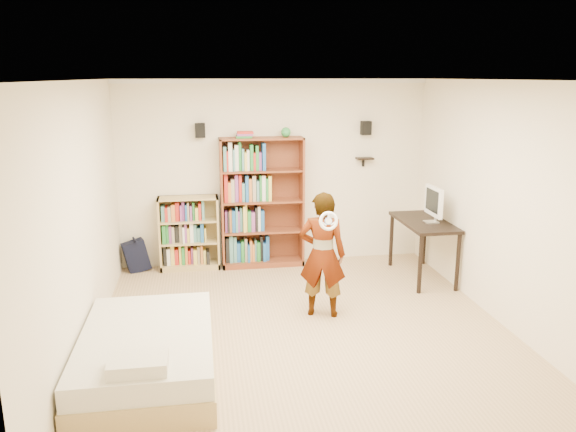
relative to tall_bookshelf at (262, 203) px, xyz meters
The scene contains 14 objects.
ground 2.52m from the tall_bookshelf, 85.17° to the right, with size 4.50×5.00×0.01m, color tan.
room_shell 2.47m from the tall_bookshelf, 85.17° to the right, with size 4.52×5.02×2.71m.
crown_molding 2.90m from the tall_bookshelf, 85.17° to the right, with size 4.50×5.00×0.06m.
speaker_left 1.36m from the tall_bookshelf, behind, with size 0.14×0.12×0.20m, color black.
speaker_right 1.87m from the tall_bookshelf, ahead, with size 0.14×0.12×0.20m, color black.
wall_shelf 1.66m from the tall_bookshelf, ahead, with size 0.25×0.16×0.03m, color black.
tall_bookshelf is the anchor object (origin of this frame).
low_bookshelf 1.14m from the tall_bookshelf, behind, with size 0.85×0.32×1.07m, color tan, non-canonical shape.
computer_desk 2.36m from the tall_bookshelf, 22.43° to the right, with size 0.60×1.20×0.82m, color black, non-canonical shape.
imac 2.40m from the tall_bookshelf, 24.28° to the right, with size 0.10×0.49×0.49m, color white, non-canonical shape.
daybed 3.39m from the tall_bookshelf, 115.42° to the right, with size 1.22×1.87×0.55m, color silver, non-canonical shape.
person 1.96m from the tall_bookshelf, 75.74° to the right, with size 0.54×0.35×1.48m, color black.
wii_wheel 2.23m from the tall_bookshelf, 77.50° to the right, with size 0.21×0.21×0.04m, color white.
navy_bag 1.96m from the tall_bookshelf, behind, with size 0.35×0.23×0.47m, color black, non-canonical shape.
Camera 1 is at (-1.08, -5.58, 2.74)m, focal length 35.00 mm.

